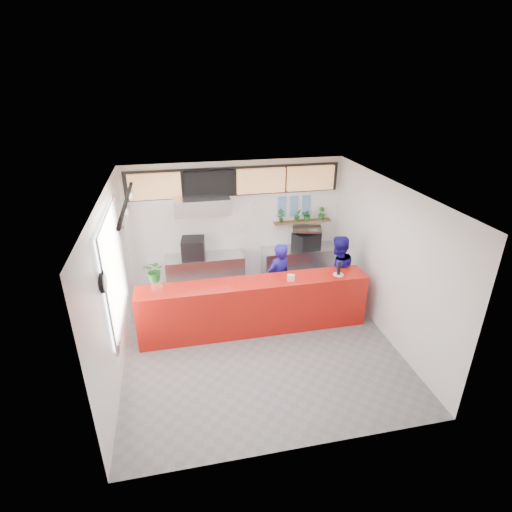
# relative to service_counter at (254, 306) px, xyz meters

# --- Properties ---
(floor) EXTENTS (5.00, 5.00, 0.00)m
(floor) POSITION_rel_service_counter_xyz_m (0.00, -0.40, -0.55)
(floor) COLOR slate
(floor) RESTS_ON ground
(ceiling) EXTENTS (5.00, 5.00, 0.00)m
(ceiling) POSITION_rel_service_counter_xyz_m (0.00, -0.40, 2.45)
(ceiling) COLOR silver
(wall_back) EXTENTS (5.00, 0.00, 5.00)m
(wall_back) POSITION_rel_service_counter_xyz_m (0.00, 2.10, 0.95)
(wall_back) COLOR white
(wall_back) RESTS_ON ground
(wall_left) EXTENTS (0.00, 5.00, 5.00)m
(wall_left) POSITION_rel_service_counter_xyz_m (-2.50, -0.40, 0.95)
(wall_left) COLOR white
(wall_left) RESTS_ON ground
(wall_right) EXTENTS (0.00, 5.00, 5.00)m
(wall_right) POSITION_rel_service_counter_xyz_m (2.50, -0.40, 0.95)
(wall_right) COLOR white
(wall_right) RESTS_ON ground
(service_counter) EXTENTS (4.50, 0.60, 1.10)m
(service_counter) POSITION_rel_service_counter_xyz_m (0.00, 0.00, 0.00)
(service_counter) COLOR red
(service_counter) RESTS_ON ground
(cream_band) EXTENTS (5.00, 0.02, 0.80)m
(cream_band) POSITION_rel_service_counter_xyz_m (0.00, 2.09, 2.05)
(cream_band) COLOR beige
(cream_band) RESTS_ON wall_back
(prep_bench) EXTENTS (1.80, 0.60, 0.90)m
(prep_bench) POSITION_rel_service_counter_xyz_m (-0.80, 1.80, -0.10)
(prep_bench) COLOR #B2B5BA
(prep_bench) RESTS_ON ground
(panini_oven) EXTENTS (0.57, 0.57, 0.46)m
(panini_oven) POSITION_rel_service_counter_xyz_m (-1.04, 1.80, 0.58)
(panini_oven) COLOR black
(panini_oven) RESTS_ON prep_bench
(extraction_hood) EXTENTS (1.20, 0.70, 0.35)m
(extraction_hood) POSITION_rel_service_counter_xyz_m (-0.80, 1.75, 1.60)
(extraction_hood) COLOR #B2B5BA
(extraction_hood) RESTS_ON ceiling
(hood_lip) EXTENTS (1.20, 0.69, 0.31)m
(hood_lip) POSITION_rel_service_counter_xyz_m (-0.80, 1.75, 1.40)
(hood_lip) COLOR #B2B5BA
(hood_lip) RESTS_ON ceiling
(right_bench) EXTENTS (1.80, 0.60, 0.90)m
(right_bench) POSITION_rel_service_counter_xyz_m (1.50, 1.80, -0.10)
(right_bench) COLOR #B2B5BA
(right_bench) RESTS_ON ground
(espresso_machine) EXTENTS (0.71, 0.62, 0.38)m
(espresso_machine) POSITION_rel_service_counter_xyz_m (1.65, 1.80, 0.54)
(espresso_machine) COLOR black
(espresso_machine) RESTS_ON right_bench
(espresso_tray) EXTENTS (0.78, 0.63, 0.06)m
(espresso_tray) POSITION_rel_service_counter_xyz_m (1.65, 1.80, 0.83)
(espresso_tray) COLOR #A1A3A8
(espresso_tray) RESTS_ON espresso_machine
(herb_shelf) EXTENTS (1.40, 0.18, 0.04)m
(herb_shelf) POSITION_rel_service_counter_xyz_m (1.60, 2.00, 0.95)
(herb_shelf) COLOR brown
(herb_shelf) RESTS_ON wall_back
(menu_board_far_left) EXTENTS (1.10, 0.10, 0.55)m
(menu_board_far_left) POSITION_rel_service_counter_xyz_m (-1.75, 1.98, 2.00)
(menu_board_far_left) COLOR tan
(menu_board_far_left) RESTS_ON wall_back
(menu_board_mid_left) EXTENTS (1.10, 0.10, 0.55)m
(menu_board_mid_left) POSITION_rel_service_counter_xyz_m (-0.59, 1.98, 2.00)
(menu_board_mid_left) COLOR black
(menu_board_mid_left) RESTS_ON wall_back
(menu_board_mid_right) EXTENTS (1.10, 0.10, 0.55)m
(menu_board_mid_right) POSITION_rel_service_counter_xyz_m (0.57, 1.98, 2.00)
(menu_board_mid_right) COLOR tan
(menu_board_mid_right) RESTS_ON wall_back
(menu_board_far_right) EXTENTS (1.10, 0.10, 0.55)m
(menu_board_far_right) POSITION_rel_service_counter_xyz_m (1.73, 1.98, 2.00)
(menu_board_far_right) COLOR tan
(menu_board_far_right) RESTS_ON wall_back
(soffit) EXTENTS (4.80, 0.04, 0.65)m
(soffit) POSITION_rel_service_counter_xyz_m (0.00, 2.06, 2.00)
(soffit) COLOR black
(soffit) RESTS_ON wall_back
(window_pane) EXTENTS (0.04, 2.20, 1.90)m
(window_pane) POSITION_rel_service_counter_xyz_m (-2.47, -0.10, 1.15)
(window_pane) COLOR silver
(window_pane) RESTS_ON wall_left
(window_frame) EXTENTS (0.03, 2.30, 2.00)m
(window_frame) POSITION_rel_service_counter_xyz_m (-2.45, -0.10, 1.15)
(window_frame) COLOR #B2B5BA
(window_frame) RESTS_ON wall_left
(wall_clock_rim) EXTENTS (0.05, 0.30, 0.30)m
(wall_clock_rim) POSITION_rel_service_counter_xyz_m (-2.46, -1.30, 1.50)
(wall_clock_rim) COLOR black
(wall_clock_rim) RESTS_ON wall_left
(wall_clock_face) EXTENTS (0.02, 0.26, 0.26)m
(wall_clock_face) POSITION_rel_service_counter_xyz_m (-2.43, -1.30, 1.50)
(wall_clock_face) COLOR white
(wall_clock_face) RESTS_ON wall_left
(track_rail) EXTENTS (0.05, 2.40, 0.04)m
(track_rail) POSITION_rel_service_counter_xyz_m (-2.10, -0.40, 2.39)
(track_rail) COLOR black
(track_rail) RESTS_ON ceiling
(dec_plate_a) EXTENTS (0.24, 0.03, 0.24)m
(dec_plate_a) POSITION_rel_service_counter_xyz_m (0.15, 2.07, 1.20)
(dec_plate_a) COLOR silver
(dec_plate_a) RESTS_ON wall_back
(dec_plate_b) EXTENTS (0.24, 0.03, 0.24)m
(dec_plate_b) POSITION_rel_service_counter_xyz_m (0.45, 2.07, 1.10)
(dec_plate_b) COLOR silver
(dec_plate_b) RESTS_ON wall_back
(dec_plate_c) EXTENTS (0.24, 0.03, 0.24)m
(dec_plate_c) POSITION_rel_service_counter_xyz_m (0.15, 2.07, 0.90)
(dec_plate_c) COLOR silver
(dec_plate_c) RESTS_ON wall_back
(dec_plate_d) EXTENTS (0.24, 0.03, 0.24)m
(dec_plate_d) POSITION_rel_service_counter_xyz_m (0.50, 2.07, 1.35)
(dec_plate_d) COLOR silver
(dec_plate_d) RESTS_ON wall_back
(photo_frame_a) EXTENTS (0.20, 0.02, 0.25)m
(photo_frame_a) POSITION_rel_service_counter_xyz_m (1.10, 2.08, 1.45)
(photo_frame_a) COLOR #598CBF
(photo_frame_a) RESTS_ON wall_back
(photo_frame_b) EXTENTS (0.20, 0.02, 0.25)m
(photo_frame_b) POSITION_rel_service_counter_xyz_m (1.40, 2.08, 1.45)
(photo_frame_b) COLOR #598CBF
(photo_frame_b) RESTS_ON wall_back
(photo_frame_c) EXTENTS (0.20, 0.02, 0.25)m
(photo_frame_c) POSITION_rel_service_counter_xyz_m (1.70, 2.08, 1.45)
(photo_frame_c) COLOR #598CBF
(photo_frame_c) RESTS_ON wall_back
(photo_frame_d) EXTENTS (0.20, 0.02, 0.25)m
(photo_frame_d) POSITION_rel_service_counter_xyz_m (1.10, 2.08, 1.20)
(photo_frame_d) COLOR #598CBF
(photo_frame_d) RESTS_ON wall_back
(photo_frame_e) EXTENTS (0.20, 0.02, 0.25)m
(photo_frame_e) POSITION_rel_service_counter_xyz_m (1.40, 2.08, 1.20)
(photo_frame_e) COLOR #598CBF
(photo_frame_e) RESTS_ON wall_back
(photo_frame_f) EXTENTS (0.20, 0.02, 0.25)m
(photo_frame_f) POSITION_rel_service_counter_xyz_m (1.70, 2.08, 1.20)
(photo_frame_f) COLOR #598CBF
(photo_frame_f) RESTS_ON wall_back
(staff_center) EXTENTS (0.69, 0.60, 1.60)m
(staff_center) POSITION_rel_service_counter_xyz_m (0.64, 0.54, 0.25)
(staff_center) COLOR navy
(staff_center) RESTS_ON ground
(staff_right) EXTENTS (0.94, 0.80, 1.70)m
(staff_right) POSITION_rel_service_counter_xyz_m (1.89, 0.45, 0.30)
(staff_right) COLOR navy
(staff_right) RESTS_ON ground
(herb_a) EXTENTS (0.18, 0.12, 0.32)m
(herb_a) POSITION_rel_service_counter_xyz_m (1.06, 2.00, 1.13)
(herb_a) COLOR #205C21
(herb_a) RESTS_ON herb_shelf
(herb_b) EXTENTS (0.18, 0.16, 0.30)m
(herb_b) POSITION_rel_service_counter_xyz_m (1.47, 2.00, 1.12)
(herb_b) COLOR #205C21
(herb_b) RESTS_ON herb_shelf
(herb_c) EXTENTS (0.32, 0.30, 0.28)m
(herb_c) POSITION_rel_service_counter_xyz_m (1.72, 2.00, 1.11)
(herb_c) COLOR #205C21
(herb_c) RESTS_ON herb_shelf
(herb_d) EXTENTS (0.19, 0.17, 0.30)m
(herb_d) POSITION_rel_service_counter_xyz_m (2.07, 2.00, 1.12)
(herb_d) COLOR #205C21
(herb_d) RESTS_ON herb_shelf
(glass_vase) EXTENTS (0.22, 0.22, 0.24)m
(glass_vase) POSITION_rel_service_counter_xyz_m (-1.82, -0.00, 0.67)
(glass_vase) COLOR silver
(glass_vase) RESTS_ON service_counter
(basil_vase) EXTENTS (0.46, 0.44, 0.41)m
(basil_vase) POSITION_rel_service_counter_xyz_m (-1.82, -0.00, 0.98)
(basil_vase) COLOR #205C21
(basil_vase) RESTS_ON glass_vase
(napkin_holder) EXTENTS (0.16, 0.13, 0.12)m
(napkin_holder) POSITION_rel_service_counter_xyz_m (0.70, -0.10, 0.61)
(napkin_holder) COLOR silver
(napkin_holder) RESTS_ON service_counter
(white_plate) EXTENTS (0.21, 0.21, 0.02)m
(white_plate) POSITION_rel_service_counter_xyz_m (1.70, -0.07, 0.56)
(white_plate) COLOR silver
(white_plate) RESTS_ON service_counter
(pepper_mill) EXTENTS (0.09, 0.09, 0.26)m
(pepper_mill) POSITION_rel_service_counter_xyz_m (1.70, -0.07, 0.70)
(pepper_mill) COLOR black
(pepper_mill) RESTS_ON white_plate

